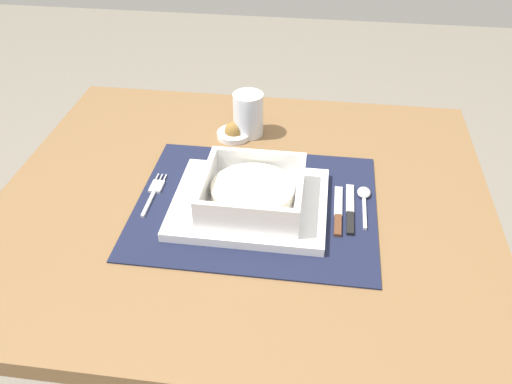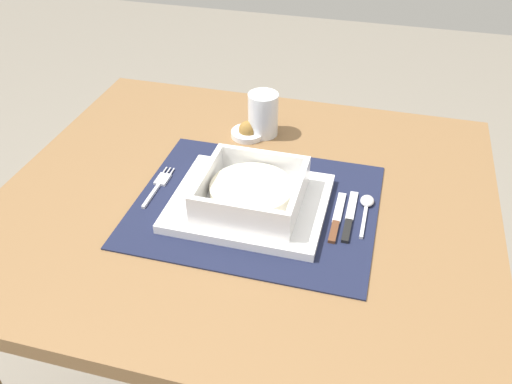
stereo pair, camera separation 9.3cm
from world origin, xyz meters
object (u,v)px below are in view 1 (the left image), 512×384
at_px(fork, 155,191).
at_px(spoon, 364,197).
at_px(drinking_glass, 248,116).
at_px(condiment_saucer, 234,133).
at_px(porridge_bowl, 253,193).
at_px(butter_knife, 350,212).
at_px(dining_table, 244,238).
at_px(bread_knife, 338,213).

xyz_separation_m(fork, spoon, (0.38, 0.03, 0.00)).
relative_size(drinking_glass, condiment_saucer, 1.31).
xyz_separation_m(porridge_bowl, fork, (-0.18, 0.03, -0.03)).
bearing_deg(condiment_saucer, drinking_glass, 33.39).
relative_size(porridge_bowl, spoon, 1.49).
bearing_deg(spoon, fork, -177.73).
bearing_deg(condiment_saucer, butter_knife, -43.11).
distance_m(dining_table, spoon, 0.24).
xyz_separation_m(dining_table, spoon, (0.21, 0.02, 0.11)).
bearing_deg(bread_knife, spoon, 50.66).
bearing_deg(fork, drinking_glass, 62.75).
bearing_deg(condiment_saucer, spoon, -34.49).
height_order(fork, condiment_saucer, condiment_saucer).
bearing_deg(bread_knife, butter_knife, 19.29).
bearing_deg(butter_knife, bread_knife, -167.99).
xyz_separation_m(spoon, bread_knife, (-0.05, -0.05, -0.00)).
relative_size(porridge_bowl, condiment_saucer, 2.42).
xyz_separation_m(butter_knife, bread_knife, (-0.02, -0.01, -0.00)).
bearing_deg(dining_table, spoon, 4.54).
xyz_separation_m(bread_knife, drinking_glass, (-0.19, 0.25, 0.04)).
bearing_deg(porridge_bowl, drinking_glass, 100.08).
bearing_deg(butter_knife, drinking_glass, 126.81).
bearing_deg(condiment_saucer, fork, -117.00).
xyz_separation_m(dining_table, bread_knife, (0.17, -0.03, 0.11)).
bearing_deg(fork, butter_knife, 1.30).
relative_size(dining_table, butter_knife, 6.47).
relative_size(fork, spoon, 1.11).
bearing_deg(porridge_bowl, condiment_saucer, 107.18).
bearing_deg(spoon, porridge_bowl, -165.90).
height_order(butter_knife, drinking_glass, drinking_glass).
bearing_deg(drinking_glass, spoon, -40.25).
relative_size(dining_table, bread_knife, 6.44).
height_order(spoon, bread_knife, spoon).
relative_size(dining_table, porridge_bowl, 5.22).
distance_m(fork, bread_knife, 0.33).
bearing_deg(drinking_glass, condiment_saucer, -146.61).
height_order(porridge_bowl, butter_knife, porridge_bowl).
height_order(fork, spoon, spoon).
bearing_deg(condiment_saucer, bread_knife, -46.37).
bearing_deg(dining_table, drinking_glass, 96.24).
distance_m(spoon, drinking_glass, 0.31).
height_order(porridge_bowl, spoon, porridge_bowl).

